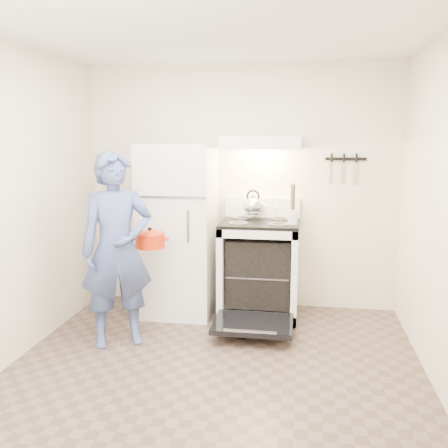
{
  "coord_description": "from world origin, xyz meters",
  "views": [
    {
      "loc": [
        0.64,
        -3.32,
        1.77
      ],
      "look_at": [
        -0.05,
        1.0,
        1.0
      ],
      "focal_mm": 40.0,
      "sensor_mm": 36.0,
      "label": 1
    }
  ],
  "objects_px": {
    "stove_body": "(259,270)",
    "refrigerator": "(179,230)",
    "person": "(117,250)",
    "dutch_oven": "(150,241)",
    "tea_kettle": "(253,205)"
  },
  "relations": [
    {
      "from": "refrigerator",
      "to": "person",
      "type": "distance_m",
      "value": 0.93
    },
    {
      "from": "stove_body",
      "to": "refrigerator",
      "type": "bearing_deg",
      "value": -178.23
    },
    {
      "from": "stove_body",
      "to": "tea_kettle",
      "type": "distance_m",
      "value": 0.65
    },
    {
      "from": "stove_body",
      "to": "person",
      "type": "height_order",
      "value": "person"
    },
    {
      "from": "stove_body",
      "to": "dutch_oven",
      "type": "distance_m",
      "value": 1.19
    },
    {
      "from": "stove_body",
      "to": "dutch_oven",
      "type": "height_order",
      "value": "dutch_oven"
    },
    {
      "from": "refrigerator",
      "to": "stove_body",
      "type": "bearing_deg",
      "value": 1.77
    },
    {
      "from": "person",
      "to": "dutch_oven",
      "type": "xyz_separation_m",
      "value": [
        0.21,
        0.26,
        0.03
      ]
    },
    {
      "from": "tea_kettle",
      "to": "person",
      "type": "height_order",
      "value": "person"
    },
    {
      "from": "refrigerator",
      "to": "tea_kettle",
      "type": "distance_m",
      "value": 0.78
    },
    {
      "from": "stove_body",
      "to": "dutch_oven",
      "type": "bearing_deg",
      "value": -145.26
    },
    {
      "from": "refrigerator",
      "to": "dutch_oven",
      "type": "distance_m",
      "value": 0.62
    },
    {
      "from": "person",
      "to": "tea_kettle",
      "type": "bearing_deg",
      "value": 16.19
    },
    {
      "from": "refrigerator",
      "to": "stove_body",
      "type": "height_order",
      "value": "refrigerator"
    },
    {
      "from": "refrigerator",
      "to": "person",
      "type": "relative_size",
      "value": 1.03
    }
  ]
}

